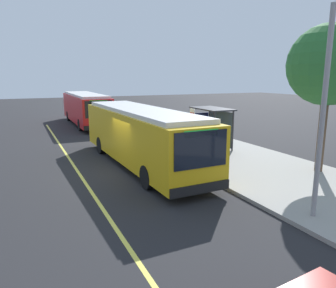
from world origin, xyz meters
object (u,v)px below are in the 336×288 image
(route_sign_post, at_px, (193,128))
(waiting_bench, at_px, (213,140))
(transit_bus_second, at_px, (86,108))
(pedestrian_commuter, at_px, (203,138))
(transit_bus_main, at_px, (140,134))

(route_sign_post, bearing_deg, waiting_bench, 130.06)
(waiting_bench, bearing_deg, route_sign_post, -49.94)
(transit_bus_second, relative_size, waiting_bench, 7.29)
(route_sign_post, height_order, pedestrian_commuter, route_sign_post)
(transit_bus_second, height_order, pedestrian_commuter, transit_bus_second)
(transit_bus_main, bearing_deg, route_sign_post, 66.57)
(transit_bus_main, xyz_separation_m, transit_bus_second, (-15.84, 0.29, 0.00))
(transit_bus_main, bearing_deg, transit_bus_second, 178.97)
(transit_bus_main, height_order, waiting_bench, transit_bus_main)
(waiting_bench, xyz_separation_m, route_sign_post, (2.38, -2.83, 1.32))
(transit_bus_second, xyz_separation_m, pedestrian_commuter, (15.78, 3.50, -0.50))
(transit_bus_main, distance_m, pedestrian_commuter, 3.82)
(transit_bus_second, height_order, waiting_bench, transit_bus_second)
(transit_bus_second, xyz_separation_m, waiting_bench, (14.52, 5.00, -0.98))
(waiting_bench, distance_m, route_sign_post, 3.93)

